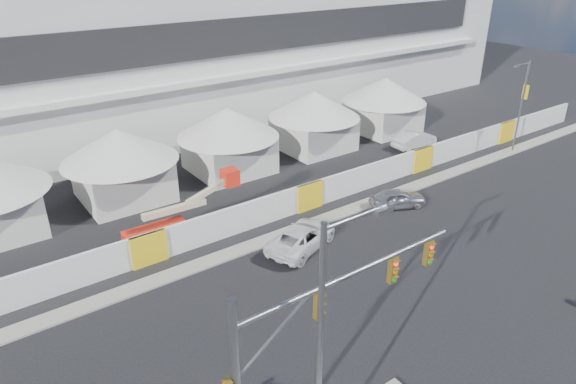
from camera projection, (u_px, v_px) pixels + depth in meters
ground at (401, 364)px, 23.19m from camera, size 160.00×160.00×0.00m
far_curb at (455, 172)px, 42.89m from camera, size 80.00×1.20×0.12m
stadium at (172, 27)px, 54.02m from camera, size 80.00×24.80×21.98m
tent_row at (177, 146)px, 39.61m from camera, size 53.40×8.40×5.40m
hoarding_fence at (309, 196)px, 36.52m from camera, size 70.00×0.25×2.00m
scaffold_tower at (440, 35)px, 71.27m from camera, size 4.40×4.40×12.00m
sedan_silver at (398, 198)px, 36.91m from camera, size 3.06×4.33×1.37m
pickup_curb at (302, 237)px, 31.85m from camera, size 4.19×5.88×1.49m
lot_car_a at (414, 140)px, 48.00m from camera, size 1.74×4.60×1.50m
traffic_mast at (287, 370)px, 16.68m from camera, size 9.65×0.79×8.13m
streetlight_median at (326, 338)px, 16.19m from camera, size 2.76×0.28×9.98m
streetlight_curb at (521, 101)px, 45.16m from camera, size 2.45×0.55×8.27m
boom_lift at (168, 227)px, 32.31m from camera, size 7.83×1.93×3.97m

